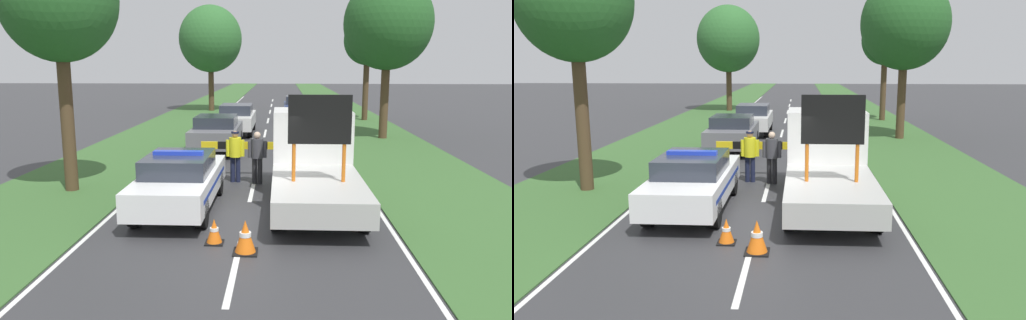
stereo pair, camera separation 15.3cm
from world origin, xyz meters
TOP-DOWN VIEW (x-y plane):
  - ground_plane at (0.00, 0.00)m, footprint 160.00×160.00m
  - lane_markings at (0.00, 13.43)m, footprint 6.79×61.24m
  - grass_verge_left at (-5.61, 20.00)m, footprint 4.33×120.00m
  - grass_verge_right at (5.61, 20.00)m, footprint 4.33×120.00m
  - police_car at (-1.72, 0.56)m, footprint 1.79×4.81m
  - work_truck at (1.72, 1.53)m, footprint 2.18×5.64m
  - road_barrier at (-0.14, 4.40)m, footprint 3.29×0.08m
  - police_officer at (-0.59, 3.64)m, footprint 0.59×0.37m
  - pedestrian_civilian at (0.11, 3.44)m, footprint 0.59×0.37m
  - traffic_cone_near_police at (-0.54, -1.86)m, footprint 0.38×0.38m
  - traffic_cone_centre_front at (1.96, 4.40)m, footprint 0.46×0.46m
  - traffic_cone_near_truck at (1.94, 5.57)m, footprint 0.51×0.51m
  - traffic_cone_behind_barrier at (0.14, -2.36)m, footprint 0.49×0.49m
  - queued_car_suv_grey at (-1.89, 9.21)m, footprint 1.88×4.33m
  - queued_car_van_white at (-1.52, 14.72)m, footprint 1.82×4.63m
  - queued_car_hatch_blue at (1.96, 20.55)m, footprint 1.85×4.18m
  - roadside_tree_near_left at (5.91, 13.20)m, footprint 4.22×4.22m
  - roadside_tree_near_right at (-4.62, 27.37)m, footprint 4.82×4.82m
  - roadside_tree_mid_left at (-5.31, 2.28)m, footprint 3.24×3.24m
  - roadside_tree_mid_right at (6.33, 21.32)m, footprint 3.01×3.01m

SIDE VIEW (x-z plane):
  - ground_plane at x=0.00m, z-range 0.00..0.00m
  - lane_markings at x=0.00m, z-range 0.00..0.01m
  - grass_verge_left at x=-5.61m, z-range 0.00..0.03m
  - grass_verge_right at x=5.61m, z-range 0.00..0.03m
  - traffic_cone_near_police at x=-0.54m, z-range 0.00..0.53m
  - traffic_cone_centre_front at x=1.96m, z-range 0.00..0.64m
  - traffic_cone_behind_barrier at x=0.14m, z-range 0.00..0.67m
  - traffic_cone_near_truck at x=1.94m, z-range 0.00..0.70m
  - police_car at x=-1.72m, z-range -0.01..1.54m
  - queued_car_suv_grey at x=-1.89m, z-range 0.04..1.57m
  - queued_car_van_white at x=-1.52m, z-range 0.04..1.60m
  - queued_car_hatch_blue at x=1.96m, z-range 0.03..1.67m
  - pedestrian_civilian at x=0.11m, z-range 0.14..1.78m
  - police_officer at x=-0.59m, z-range 0.15..1.78m
  - road_barrier at x=-0.14m, z-range 0.39..1.56m
  - work_truck at x=1.72m, z-range -0.38..2.62m
  - roadside_tree_mid_right at x=6.33m, z-range 1.72..8.46m
  - roadside_tree_mid_left at x=-5.31m, z-range 1.80..8.92m
  - roadside_tree_near_right at x=-4.62m, z-range 1.48..9.54m
  - roadside_tree_near_left at x=5.91m, z-range 1.65..9.45m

